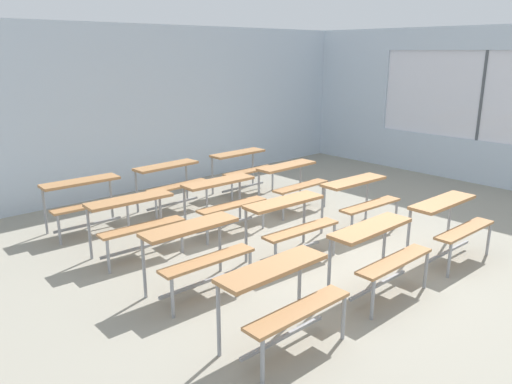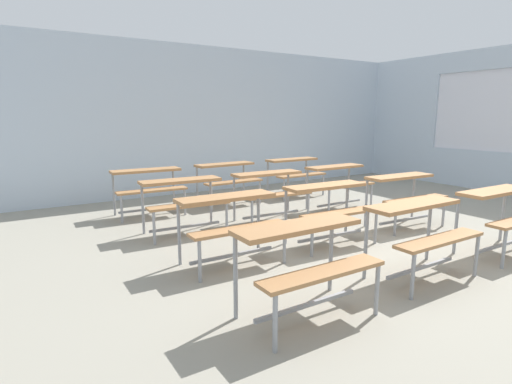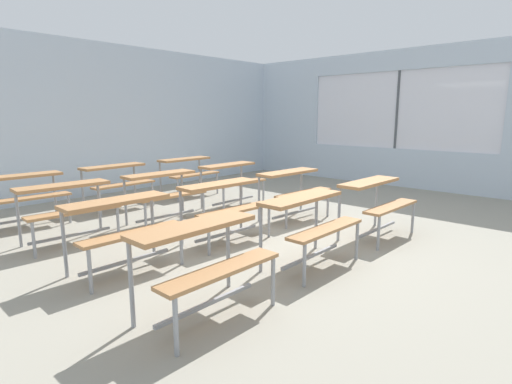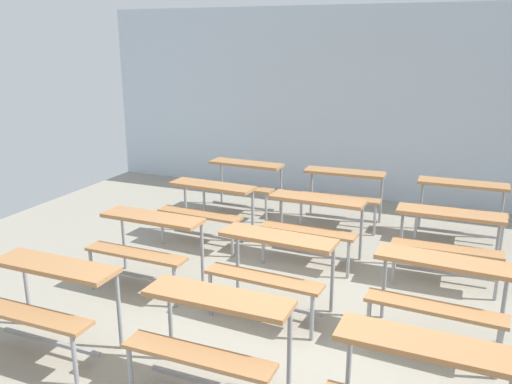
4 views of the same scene
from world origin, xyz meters
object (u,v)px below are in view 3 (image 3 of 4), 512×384
Objects in this scene: desk_bench_r2c0 at (67,199)px; desk_bench_r0c1 at (310,214)px; desk_bench_r3c2 at (188,167)px; desk_bench_r3c1 at (117,176)px; desk_bench_r2c1 at (164,185)px; desk_bench_r1c0 at (122,218)px; desk_bench_r1c2 at (293,183)px; desk_bench_r0c2 at (377,195)px; desk_bench_r2c2 at (232,175)px; desk_bench_r1c1 at (225,198)px; desk_bench_r0c0 at (203,248)px; desk_bench_r3c0 at (23,188)px.

desk_bench_r0c1 is at bearing -59.11° from desk_bench_r2c0.
desk_bench_r2c0 is 3.21m from desk_bench_r3c2.
desk_bench_r2c0 is 1.00× the size of desk_bench_r3c1.
desk_bench_r2c0 is 1.39m from desk_bench_r2c1.
desk_bench_r1c0 is 0.98× the size of desk_bench_r1c2.
desk_bench_r1c0 is (-1.42, 1.32, 0.00)m from desk_bench_r0c1.
desk_bench_r1c0 is at bearing 155.33° from desk_bench_r0c2.
desk_bench_r0c1 and desk_bench_r2c2 have the same top height.
desk_bench_r0c1 is 0.98× the size of desk_bench_r3c1.
desk_bench_r0c1 and desk_bench_r1c1 have the same top height.
desk_bench_r1c1 is 1.46m from desk_bench_r1c2.
desk_bench_r0c0 is 3.21m from desk_bench_r1c2.
desk_bench_r2c2 is (1.43, 2.66, 0.00)m from desk_bench_r0c1.
desk_bench_r3c2 is at bearing 63.48° from desk_bench_r1c1.
desk_bench_r1c0 is at bearing -86.11° from desk_bench_r3c0.
desk_bench_r1c2 is 1.01× the size of desk_bench_r3c0.
desk_bench_r0c2 is at bearing -91.66° from desk_bench_r3c2.
desk_bench_r1c1 and desk_bench_r3c2 have the same top height.
desk_bench_r1c2 is 1.35m from desk_bench_r2c2.
desk_bench_r1c1 is at bearing -176.09° from desk_bench_r1c2.
desk_bench_r2c0 is 1.01× the size of desk_bench_r3c0.
desk_bench_r0c1 and desk_bench_r3c2 have the same top height.
desk_bench_r2c2 is (-0.01, 1.35, 0.00)m from desk_bench_r1c2.
desk_bench_r1c2 and desk_bench_r3c0 have the same top height.
desk_bench_r2c2 is at bearing 61.76° from desk_bench_r0c1.
desk_bench_r0c0 is 0.98× the size of desk_bench_r1c2.
desk_bench_r2c2 is (2.85, 1.33, 0.00)m from desk_bench_r1c0.
desk_bench_r0c2 is 0.98× the size of desk_bench_r2c0.
desk_bench_r0c2 is at bearing -72.33° from desk_bench_r3c1.
desk_bench_r1c1 and desk_bench_r2c1 have the same top height.
desk_bench_r1c0 and desk_bench_r2c0 have the same top height.
desk_bench_r3c1 is (-0.00, 1.38, 0.00)m from desk_bench_r2c1.
desk_bench_r1c0 is 2.63m from desk_bench_r3c0.
desk_bench_r0c1 is 3.02m from desk_bench_r2c2.
desk_bench_r1c2 and desk_bench_r3c1 have the same top height.
desk_bench_r1c0 and desk_bench_r3c0 have the same top height.
desk_bench_r0c0 is at bearing -88.39° from desk_bench_r2c0.
desk_bench_r0c2 is 4.05m from desk_bench_r3c2.
desk_bench_r2c0 and desk_bench_r2c2 have the same top height.
desk_bench_r1c1 is 1.00× the size of desk_bench_r2c0.
desk_bench_r1c1 is at bearing -137.51° from desk_bench_r2c2.
desk_bench_r3c2 is (2.93, 2.67, 0.00)m from desk_bench_r1c0.
desk_bench_r2c1 is at bearing -179.12° from desk_bench_r2c2.
desk_bench_r1c0 is 2.86m from desk_bench_r1c2.
desk_bench_r2c0 and desk_bench_r3c0 have the same top height.
desk_bench_r2c2 is at bearing 91.36° from desk_bench_r0c2.
desk_bench_r2c2 is 3.21m from desk_bench_r3c0.
desk_bench_r2c1 is at bearing 90.67° from desk_bench_r0c1.
desk_bench_r1c2 is at bearing 3.85° from desk_bench_r1c1.
desk_bench_r1c1 is at bearing -0.51° from desk_bench_r1c0.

